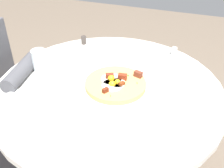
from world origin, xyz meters
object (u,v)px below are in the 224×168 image
(fork, at_px, (184,77))
(water_glass, at_px, (39,60))
(pizza_plate, at_px, (116,87))
(knife, at_px, (179,73))
(dining_table, at_px, (109,117))
(breakfast_pizza, at_px, (116,84))
(bread_plate, at_px, (21,102))
(pepper_shaker, at_px, (84,40))
(salt_shaker, at_px, (174,52))

(fork, bearing_deg, water_glass, 150.73)
(fork, bearing_deg, pizza_plate, 171.14)
(pizza_plate, relative_size, knife, 1.65)
(dining_table, bearing_deg, breakfast_pizza, 89.78)
(knife, bearing_deg, pizza_plate, 177.61)
(pizza_plate, relative_size, fork, 1.65)
(fork, bearing_deg, bread_plate, 171.65)
(breakfast_pizza, xyz_separation_m, bread_plate, (0.22, -0.33, -0.02))
(pepper_shaker, bearing_deg, water_glass, -15.39)
(pizza_plate, bearing_deg, pepper_shaker, -139.13)
(fork, bearing_deg, dining_table, 168.31)
(breakfast_pizza, relative_size, water_glass, 2.55)
(water_glass, bearing_deg, knife, 104.88)
(breakfast_pizza, relative_size, pepper_shaker, 5.76)
(dining_table, relative_size, salt_shaker, 21.75)
(pizza_plate, bearing_deg, dining_table, -89.79)
(fork, relative_size, water_glass, 1.76)
(water_glass, height_order, salt_shaker, water_glass)
(bread_plate, bearing_deg, knife, 125.92)
(knife, xyz_separation_m, salt_shaker, (-0.17, -0.05, 0.02))
(knife, bearing_deg, water_glass, 153.49)
(bread_plate, xyz_separation_m, pepper_shaker, (-0.56, 0.03, 0.02))
(fork, xyz_separation_m, water_glass, (0.14, -0.65, 0.04))
(pizza_plate, height_order, salt_shaker, salt_shaker)
(pizza_plate, bearing_deg, knife, 129.01)
(breakfast_pizza, height_order, bread_plate, breakfast_pizza)
(fork, bearing_deg, knife, 90.00)
(breakfast_pizza, relative_size, salt_shaker, 5.71)
(fork, height_order, pepper_shaker, pepper_shaker)
(dining_table, xyz_separation_m, breakfast_pizza, (0.00, 0.03, 0.20))
(dining_table, distance_m, pepper_shaker, 0.48)
(dining_table, relative_size, pepper_shaker, 21.93)
(bread_plate, relative_size, pepper_shaker, 3.93)
(water_glass, xyz_separation_m, pepper_shaker, (-0.31, 0.09, -0.03))
(bread_plate, distance_m, fork, 0.71)
(pizza_plate, relative_size, salt_shaker, 6.48)
(bread_plate, height_order, fork, bread_plate)
(salt_shaker, bearing_deg, knife, 16.32)
(bread_plate, height_order, water_glass, water_glass)
(dining_table, relative_size, knife, 5.53)
(dining_table, bearing_deg, pizza_plate, 90.21)
(dining_table, bearing_deg, salt_shaker, 148.58)
(pizza_plate, relative_size, bread_plate, 1.66)
(knife, bearing_deg, dining_table, 174.25)
(fork, bearing_deg, breakfast_pizza, 171.17)
(fork, relative_size, knife, 1.00)
(dining_table, height_order, pepper_shaker, pepper_shaker)
(breakfast_pizza, bearing_deg, salt_shaker, 152.31)
(pizza_plate, bearing_deg, bread_plate, -56.55)
(bread_plate, distance_m, salt_shaker, 0.79)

